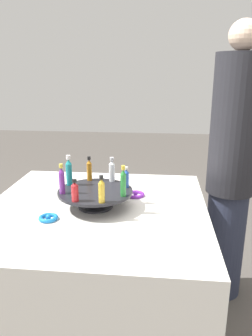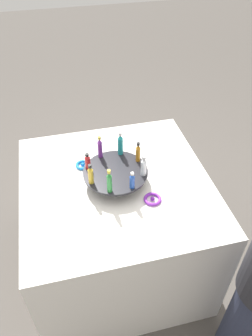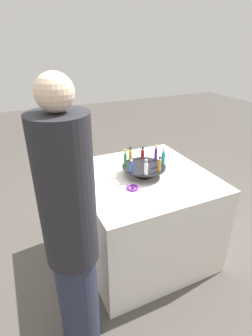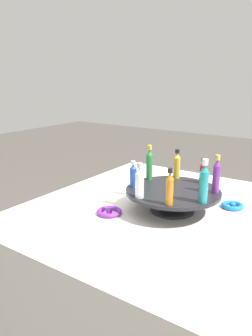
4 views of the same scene
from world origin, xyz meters
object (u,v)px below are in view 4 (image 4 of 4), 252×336
bottle_teal (204,183)px  bottle_gold (177,165)px  bottle_amber (170,188)px  ribbon_bow_purple (109,212)px  bottle_red (203,172)px  bottle_green (149,164)px  bottle_purple (216,176)px  ribbon_bow_blue (232,205)px  bottle_clear (140,182)px  display_stand (173,195)px  bottle_blue (133,175)px

bottle_teal → bottle_gold: 0.27m
bottle_amber → ribbon_bow_purple: size_ratio=1.33×
bottle_red → ribbon_bow_purple: size_ratio=1.06×
ribbon_bow_purple → bottle_green: bearing=-10.1°
bottle_purple → bottle_green: bearing=89.3°
ribbon_bow_blue → bottle_clear: bearing=141.4°
display_stand → ribbon_bow_purple: display_stand is taller
bottle_amber → ribbon_bow_purple: 0.26m
bottle_red → ribbon_bow_purple: 0.39m
ribbon_bow_blue → bottle_green: bearing=107.4°
bottle_amber → ribbon_bow_blue: bearing=-22.2°
ribbon_bow_blue → ribbon_bow_purple: same height
bottle_green → bottle_clear: bearing=-158.2°
ribbon_bow_blue → bottle_gold: bearing=94.5°
bottle_clear → ribbon_bow_blue: bearing=-38.6°
bottle_green → bottle_gold: bearing=-45.7°
bottle_blue → bottle_purple: 0.29m
bottle_clear → bottle_red: size_ratio=1.25×
display_stand → bottle_teal: bottle_teal is taller
bottle_teal → bottle_gold: bearing=44.3°
display_stand → bottle_teal: 0.17m
bottle_clear → bottle_teal: (0.08, -0.19, 0.01)m
bottle_red → bottle_blue: bearing=134.3°
display_stand → bottle_gold: bearing=21.8°
bottle_teal → bottle_red: size_ratio=1.51×
bottle_blue → ribbon_bow_purple: 0.16m
bottle_teal → bottle_purple: size_ratio=1.07×
ribbon_bow_blue → ribbon_bow_purple: size_ratio=0.91×
ribbon_bow_blue → ribbon_bow_purple: (-0.31, 0.35, -0.00)m
bottle_green → ribbon_bow_purple: 0.26m
bottle_blue → ribbon_bow_blue: size_ratio=1.20×
bottle_amber → bottle_gold: 0.29m
display_stand → bottle_red: size_ratio=3.54×
ribbon_bow_blue → bottle_teal: bearing=169.9°
bottle_green → bottle_teal: 0.29m
bottle_amber → bottle_purple: (0.19, -0.08, 0.01)m
bottle_gold → ribbon_bow_blue: (0.02, -0.23, -0.13)m
bottle_clear → bottle_purple: bottle_purple is taller
bottle_amber → ribbon_bow_purple: bearing=94.5°
bottle_amber → display_stand: bearing=21.8°
bottle_amber → bottle_blue: bearing=66.8°
bottle_blue → bottle_gold: (0.19, -0.08, 0.01)m
bottle_green → bottle_red: (0.08, -0.19, -0.02)m
bottle_green → bottle_clear: size_ratio=1.14×
bottle_amber → bottle_green: bearing=44.3°
display_stand → bottle_green: size_ratio=2.48×
bottle_green → bottle_clear: 0.21m
display_stand → bottle_amber: 0.17m
bottle_green → bottle_amber: size_ratio=1.14×
bottle_green → ribbon_bow_purple: (-0.21, 0.04, -0.14)m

